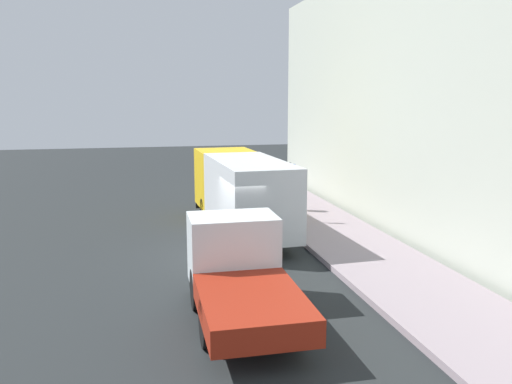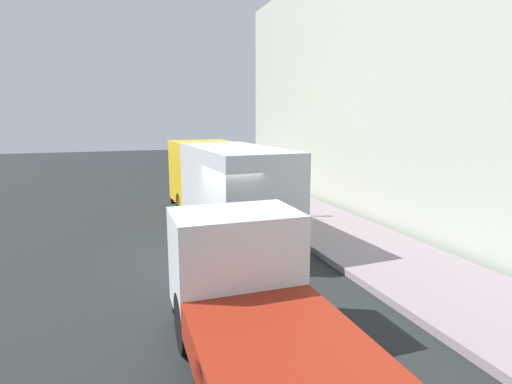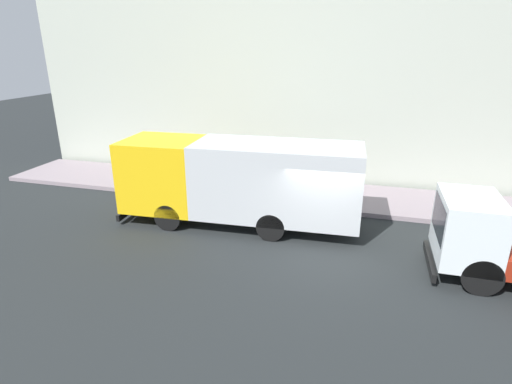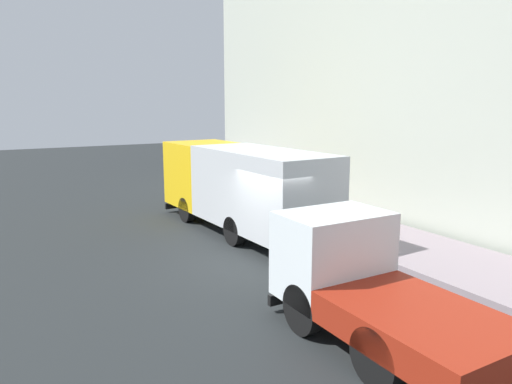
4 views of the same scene
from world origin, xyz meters
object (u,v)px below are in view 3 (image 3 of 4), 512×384
object	(u,v)px
small_flatbed_truck	(505,243)
street_sign_post	(242,163)
pedestrian_walking	(203,167)
large_utility_truck	(239,179)

from	to	relation	value
small_flatbed_truck	street_sign_post	xyz separation A→B (m)	(3.71, 8.43, 0.54)
street_sign_post	pedestrian_walking	bearing A→B (deg)	69.13
small_flatbed_truck	street_sign_post	bearing A→B (deg)	66.64
large_utility_truck	pedestrian_walking	size ratio (longest dim) A/B	4.94
large_utility_truck	pedestrian_walking	distance (m)	3.90
small_flatbed_truck	pedestrian_walking	world-z (taller)	small_flatbed_truck
large_utility_truck	small_flatbed_truck	bearing A→B (deg)	-103.76
large_utility_truck	small_flatbed_truck	distance (m)	8.07
large_utility_truck	street_sign_post	xyz separation A→B (m)	(2.15, 0.54, -0.07)
small_flatbed_truck	pedestrian_walking	distance (m)	11.34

